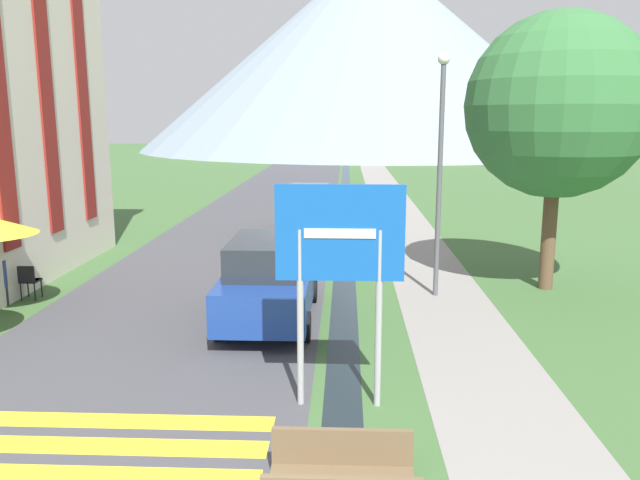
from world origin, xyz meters
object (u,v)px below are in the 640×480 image
at_px(road_sign, 340,258).
at_px(parked_car_far, 309,209).
at_px(cafe_chair_far_right, 29,279).
at_px(tree_by_path, 558,106).
at_px(streetlamp, 440,158).
at_px(parked_car_near, 269,279).
at_px(cafe_chair_far_left, 29,279).

relative_size(road_sign, parked_car_far, 0.89).
distance_m(cafe_chair_far_right, tree_by_path, 13.44).
bearing_deg(streetlamp, tree_by_path, 14.63).
height_order(parked_car_far, tree_by_path, tree_by_path).
distance_m(road_sign, streetlamp, 6.59).
relative_size(road_sign, cafe_chair_far_right, 3.97).
xyz_separation_m(road_sign, streetlamp, (2.31, 6.08, 1.09)).
relative_size(parked_car_near, cafe_chair_far_left, 5.09).
distance_m(parked_car_near, parked_car_far, 10.42).
height_order(parked_car_far, cafe_chair_far_right, parked_car_far).
bearing_deg(cafe_chair_far_left, streetlamp, 8.04).
relative_size(parked_car_near, cafe_chair_far_right, 5.09).
bearing_deg(parked_car_near, streetlamp, 28.28).
bearing_deg(streetlamp, parked_car_near, -151.72).
bearing_deg(cafe_chair_far_right, streetlamp, 13.85).
distance_m(road_sign, cafe_chair_far_left, 9.34).
height_order(parked_car_near, cafe_chair_far_left, parked_car_near).
xyz_separation_m(cafe_chair_far_right, cafe_chair_far_left, (0.01, -0.01, 0.00)).
bearing_deg(parked_car_far, streetlamp, -66.51).
height_order(parked_car_far, streetlamp, streetlamp).
relative_size(parked_car_near, tree_by_path, 0.63).
xyz_separation_m(road_sign, cafe_chair_far_left, (-7.49, 5.28, -1.78)).
bearing_deg(cafe_chair_far_right, cafe_chair_far_left, -38.34).
bearing_deg(road_sign, tree_by_path, 52.65).
relative_size(parked_car_far, tree_by_path, 0.56).
relative_size(streetlamp, tree_by_path, 0.84).
bearing_deg(parked_car_near, cafe_chair_far_right, 167.88).
bearing_deg(parked_car_far, cafe_chair_far_right, -124.07).
bearing_deg(tree_by_path, cafe_chair_far_left, -173.01).
bearing_deg(road_sign, parked_car_far, 95.22).
height_order(parked_car_near, cafe_chair_far_right, parked_car_near).
xyz_separation_m(road_sign, tree_by_path, (5.22, 6.84, 2.28)).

